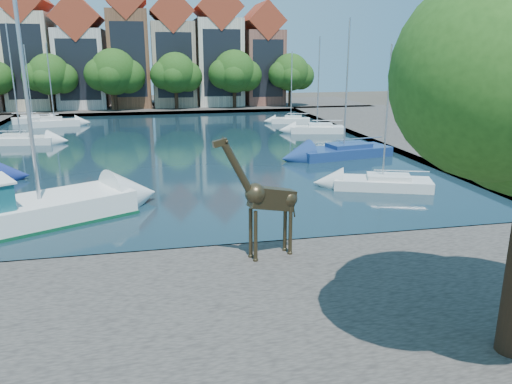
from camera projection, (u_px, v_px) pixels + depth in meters
ground at (195, 258)px, 20.29m from camera, size 160.00×160.00×0.00m
water_basin at (170, 148)px, 42.89m from camera, size 38.00×50.00×0.08m
near_quay at (218, 349)px, 13.63m from camera, size 50.00×14.00×0.50m
far_quay at (161, 107)px, 72.97m from camera, size 60.00×16.00×0.50m
right_quay at (434, 136)px, 47.74m from camera, size 14.00×52.00×0.50m
townhouse_west_mid at (31, 50)px, 67.45m from camera, size 5.94×9.18×16.79m
townhouse_west_inner at (82, 57)px, 68.97m from camera, size 6.43×9.18×15.15m
townhouse_center at (129, 49)px, 69.96m from camera, size 5.44×9.18×16.93m
townhouse_east_inner at (173, 54)px, 71.32m from camera, size 5.94×9.18×15.79m
townhouse_east_mid at (218, 51)px, 72.49m from camera, size 6.43×9.18×16.65m
townhouse_east_end at (261, 58)px, 74.04m from camera, size 5.44×9.18×14.43m
far_tree_west at (50, 76)px, 63.74m from camera, size 6.76×5.20×7.36m
far_tree_mid_west at (115, 73)px, 65.26m from camera, size 7.80×6.00×8.00m
far_tree_mid_east at (176, 74)px, 66.87m from camera, size 7.02×5.40×7.52m
far_tree_east at (235, 73)px, 68.41m from camera, size 7.54×5.80×7.84m
far_tree_far_east at (291, 74)px, 70.02m from camera, size 6.76×5.20×7.36m
giraffe_statue at (266, 199)px, 18.55m from camera, size 3.27×1.17×4.72m
motorsailer at (2, 211)px, 22.92m from camera, size 11.41×8.10×12.59m
sailboat_left_c at (21, 138)px, 44.65m from camera, size 5.92×2.59×10.34m
sailboat_left_d at (55, 121)px, 55.14m from camera, size 5.48×2.61×8.85m
sailboat_left_e at (33, 118)px, 57.93m from camera, size 4.80×2.88×8.76m
sailboat_right_a at (382, 181)px, 30.10m from camera, size 6.10×3.87×8.43m
sailboat_right_b at (344, 150)px, 39.19m from camera, size 7.86×3.99×10.40m
sailboat_right_c at (317, 128)px, 50.75m from camera, size 5.67×3.00×9.42m
sailboat_right_d at (291, 119)px, 57.42m from camera, size 4.60×2.72×8.04m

